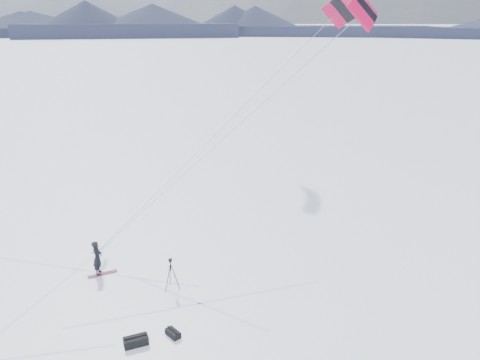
# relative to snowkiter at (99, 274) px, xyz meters

# --- Properties ---
(ground) EXTENTS (1800.00, 1800.00, 0.00)m
(ground) POSITION_rel_snowkiter_xyz_m (2.48, -2.81, 0.00)
(ground) COLOR white
(horizon_hills) EXTENTS (704.00, 704.00, 9.85)m
(horizon_hills) POSITION_rel_snowkiter_xyz_m (2.48, -2.81, 4.25)
(horizon_hills) COLOR #181D33
(horizon_hills) RESTS_ON ground
(snow_tracks) EXTENTS (13.93, 10.25, 0.01)m
(snow_tracks) POSITION_rel_snowkiter_xyz_m (1.04, -3.13, 0.00)
(snow_tracks) COLOR #ACBFDD
(snow_tracks) RESTS_ON ground
(snowkiter) EXTENTS (0.52, 0.71, 1.77)m
(snowkiter) POSITION_rel_snowkiter_xyz_m (0.00, 0.00, 0.00)
(snowkiter) COLOR black
(snowkiter) RESTS_ON ground
(snowboard) EXTENTS (1.32, 1.04, 0.04)m
(snowboard) POSITION_rel_snowkiter_xyz_m (0.19, -0.04, 0.02)
(snowboard) COLOR maroon
(snowboard) RESTS_ON ground
(tripod) EXTENTS (0.64, 0.73, 1.58)m
(tripod) POSITION_rel_snowkiter_xyz_m (3.95, -0.86, 1.01)
(tripod) COLOR black
(tripod) RESTS_ON ground
(gear_bag_a) EXTENTS (1.03, 0.85, 0.42)m
(gear_bag_a) POSITION_rel_snowkiter_xyz_m (3.64, -4.92, 0.18)
(gear_bag_a) COLOR black
(gear_bag_a) RESTS_ON ground
(gear_bag_b) EXTENTS (0.73, 0.69, 0.31)m
(gear_bag_b) POSITION_rel_snowkiter_xyz_m (4.92, -4.21, 0.14)
(gear_bag_b) COLOR black
(gear_bag_b) RESTS_ON ground
(power_kite) EXTENTS (12.71, 5.32, 12.07)m
(power_kite) POSITION_rel_snowkiter_xyz_m (11.54, 1.65, 12.37)
(power_kite) COLOR #CD0E41
(power_kite) RESTS_ON ground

